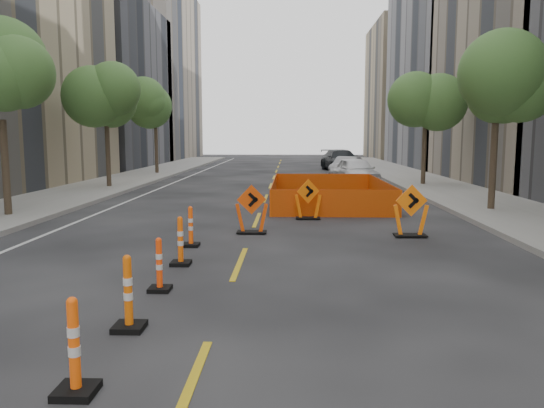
{
  "coord_description": "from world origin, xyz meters",
  "views": [
    {
      "loc": [
        1.11,
        -7.34,
        2.79
      ],
      "look_at": [
        0.65,
        5.65,
        1.1
      ],
      "focal_mm": 35.0,
      "sensor_mm": 36.0,
      "label": 1
    }
  ],
  "objects_px": {
    "chevron_sign_right": "(411,211)",
    "parked_car_near": "(356,171)",
    "chevron_sign_left": "(252,209)",
    "channelizer_6": "(191,226)",
    "channelizer_3": "(128,293)",
    "chevron_sign_center": "(308,199)",
    "channelizer_4": "(159,264)",
    "parked_car_mid": "(347,166)",
    "parked_car_far": "(341,160)",
    "channelizer_2": "(74,346)",
    "channelizer_5": "(180,241)"
  },
  "relations": [
    {
      "from": "channelizer_3",
      "to": "parked_car_near",
      "type": "height_order",
      "value": "parked_car_near"
    },
    {
      "from": "channelizer_2",
      "to": "channelizer_4",
      "type": "xyz_separation_m",
      "value": [
        -0.04,
        3.85,
        -0.06
      ]
    },
    {
      "from": "chevron_sign_left",
      "to": "parked_car_far",
      "type": "relative_size",
      "value": 0.24
    },
    {
      "from": "chevron_sign_right",
      "to": "parked_car_mid",
      "type": "xyz_separation_m",
      "value": [
        0.53,
        21.87,
        -0.06
      ]
    },
    {
      "from": "channelizer_2",
      "to": "channelizer_3",
      "type": "xyz_separation_m",
      "value": [
        -0.01,
        1.93,
        0.01
      ]
    },
    {
      "from": "parked_car_near",
      "to": "parked_car_mid",
      "type": "xyz_separation_m",
      "value": [
        0.18,
        6.52,
        -0.12
      ]
    },
    {
      "from": "chevron_sign_right",
      "to": "channelizer_4",
      "type": "bearing_deg",
      "value": -141.32
    },
    {
      "from": "channelizer_2",
      "to": "channelizer_3",
      "type": "bearing_deg",
      "value": 90.24
    },
    {
      "from": "channelizer_5",
      "to": "parked_car_far",
      "type": "xyz_separation_m",
      "value": [
        6.32,
        30.79,
        0.3
      ]
    },
    {
      "from": "channelizer_3",
      "to": "parked_car_mid",
      "type": "relative_size",
      "value": 0.27
    },
    {
      "from": "channelizer_5",
      "to": "parked_car_mid",
      "type": "distance_m",
      "value": 26.03
    },
    {
      "from": "channelizer_3",
      "to": "parked_car_near",
      "type": "xyz_separation_m",
      "value": [
        5.98,
        22.61,
        0.23
      ]
    },
    {
      "from": "chevron_sign_left",
      "to": "chevron_sign_right",
      "type": "relative_size",
      "value": 0.97
    },
    {
      "from": "chevron_sign_left",
      "to": "chevron_sign_center",
      "type": "height_order",
      "value": "chevron_sign_left"
    },
    {
      "from": "parked_car_far",
      "to": "channelizer_6",
      "type": "bearing_deg",
      "value": -112.05
    },
    {
      "from": "chevron_sign_center",
      "to": "parked_car_far",
      "type": "height_order",
      "value": "parked_car_far"
    },
    {
      "from": "chevron_sign_right",
      "to": "chevron_sign_left",
      "type": "bearing_deg",
      "value": 170.87
    },
    {
      "from": "channelizer_6",
      "to": "parked_car_far",
      "type": "bearing_deg",
      "value": 77.38
    },
    {
      "from": "parked_car_mid",
      "to": "parked_car_far",
      "type": "height_order",
      "value": "parked_car_far"
    },
    {
      "from": "channelizer_3",
      "to": "parked_car_near",
      "type": "distance_m",
      "value": 23.39
    },
    {
      "from": "chevron_sign_center",
      "to": "channelizer_3",
      "type": "bearing_deg",
      "value": -129.46
    },
    {
      "from": "parked_car_mid",
      "to": "chevron_sign_center",
      "type": "bearing_deg",
      "value": -78.4
    },
    {
      "from": "channelizer_4",
      "to": "chevron_sign_center",
      "type": "distance_m",
      "value": 8.83
    },
    {
      "from": "channelizer_2",
      "to": "channelizer_5",
      "type": "relative_size",
      "value": 1.03
    },
    {
      "from": "channelizer_5",
      "to": "chevron_sign_right",
      "type": "relative_size",
      "value": 0.73
    },
    {
      "from": "chevron_sign_left",
      "to": "channelizer_6",
      "type": "bearing_deg",
      "value": -143.33
    },
    {
      "from": "chevron_sign_left",
      "to": "parked_car_mid",
      "type": "relative_size",
      "value": 0.34
    },
    {
      "from": "channelizer_6",
      "to": "chevron_sign_left",
      "type": "relative_size",
      "value": 0.73
    },
    {
      "from": "channelizer_3",
      "to": "channelizer_4",
      "type": "bearing_deg",
      "value": 90.92
    },
    {
      "from": "channelizer_3",
      "to": "chevron_sign_center",
      "type": "bearing_deg",
      "value": 74.19
    },
    {
      "from": "chevron_sign_right",
      "to": "chevron_sign_center",
      "type": "bearing_deg",
      "value": 127.78
    },
    {
      "from": "channelizer_2",
      "to": "channelizer_6",
      "type": "relative_size",
      "value": 1.06
    },
    {
      "from": "channelizer_6",
      "to": "parked_car_mid",
      "type": "relative_size",
      "value": 0.25
    },
    {
      "from": "channelizer_3",
      "to": "channelizer_6",
      "type": "xyz_separation_m",
      "value": [
        -0.19,
        5.78,
        -0.04
      ]
    },
    {
      "from": "parked_car_far",
      "to": "chevron_sign_left",
      "type": "bearing_deg",
      "value": -110.03
    },
    {
      "from": "channelizer_4",
      "to": "chevron_sign_right",
      "type": "relative_size",
      "value": 0.67
    },
    {
      "from": "channelizer_4",
      "to": "parked_car_mid",
      "type": "height_order",
      "value": "parked_car_mid"
    },
    {
      "from": "chevron_sign_center",
      "to": "parked_car_mid",
      "type": "relative_size",
      "value": 0.33
    },
    {
      "from": "channelizer_4",
      "to": "chevron_sign_left",
      "type": "height_order",
      "value": "chevron_sign_left"
    },
    {
      "from": "chevron_sign_center",
      "to": "parked_car_far",
      "type": "relative_size",
      "value": 0.23
    },
    {
      "from": "parked_car_far",
      "to": "parked_car_mid",
      "type": "bearing_deg",
      "value": -100.61
    },
    {
      "from": "channelizer_2",
      "to": "parked_car_near",
      "type": "xyz_separation_m",
      "value": [
        5.98,
        24.54,
        0.24
      ]
    },
    {
      "from": "channelizer_4",
      "to": "channelizer_5",
      "type": "distance_m",
      "value": 1.93
    },
    {
      "from": "chevron_sign_center",
      "to": "chevron_sign_left",
      "type": "bearing_deg",
      "value": -146.29
    },
    {
      "from": "channelizer_2",
      "to": "chevron_sign_center",
      "type": "bearing_deg",
      "value": 76.63
    },
    {
      "from": "chevron_sign_center",
      "to": "parked_car_mid",
      "type": "xyz_separation_m",
      "value": [
        3.26,
        18.88,
        -0.01
      ]
    },
    {
      "from": "chevron_sign_right",
      "to": "parked_car_near",
      "type": "bearing_deg",
      "value": 84.04
    },
    {
      "from": "chevron_sign_left",
      "to": "chevron_sign_center",
      "type": "xyz_separation_m",
      "value": [
        1.69,
        2.64,
        -0.03
      ]
    },
    {
      "from": "channelizer_5",
      "to": "parked_car_mid",
      "type": "xyz_separation_m",
      "value": [
        6.21,
        25.28,
        0.14
      ]
    },
    {
      "from": "parked_car_far",
      "to": "channelizer_3",
      "type": "bearing_deg",
      "value": -109.69
    }
  ]
}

